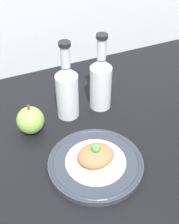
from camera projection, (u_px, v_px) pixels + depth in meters
ground_plane at (102, 160)px, 92.92cm from camera, size 180.00×110.00×4.00cm
plate at (96, 163)px, 88.03cm from camera, size 27.11×27.11×1.92cm
plated_food at (96, 157)px, 86.25cm from camera, size 17.14×17.14×6.88cm
cider_bottle_left at (67, 89)px, 99.30cm from camera, size 7.32×7.32×27.02cm
cider_bottle_right at (101, 81)px, 102.94cm from camera, size 7.32×7.32×27.02cm
apple at (30, 120)px, 97.00cm from camera, size 8.72×8.72×10.39cm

